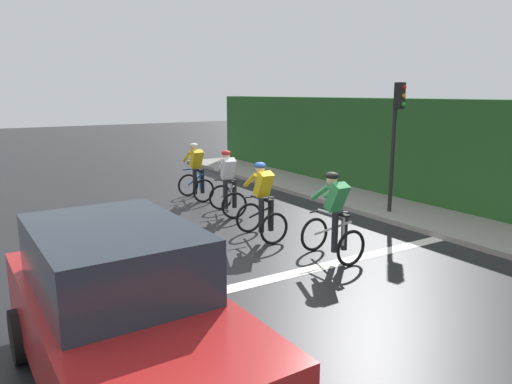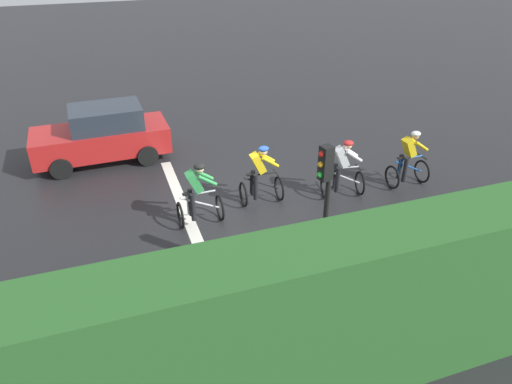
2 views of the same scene
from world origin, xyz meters
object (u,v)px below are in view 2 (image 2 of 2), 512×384
at_px(cyclist_lead, 409,160).
at_px(cyclist_second, 343,170).
at_px(cyclist_fourth, 198,196).
at_px(car_red, 103,135).
at_px(cyclist_mid, 260,177).
at_px(traffic_light_near_crossing, 324,202).

xyz_separation_m(cyclist_lead, cyclist_second, (-0.06, -2.06, 0.00)).
xyz_separation_m(cyclist_fourth, car_red, (-4.57, -1.98, 0.08)).
xyz_separation_m(cyclist_second, cyclist_mid, (-0.38, -2.24, 0.00)).
bearing_deg(cyclist_lead, car_red, -119.44).
height_order(cyclist_lead, car_red, car_red).
bearing_deg(cyclist_lead, cyclist_mid, -95.82).
height_order(cyclist_lead, cyclist_mid, same).
height_order(cyclist_second, cyclist_fourth, same).
height_order(cyclist_fourth, traffic_light_near_crossing, traffic_light_near_crossing).
distance_m(cyclist_lead, cyclist_mid, 4.32).
height_order(cyclist_second, traffic_light_near_crossing, traffic_light_near_crossing).
relative_size(cyclist_lead, traffic_light_near_crossing, 0.50).
bearing_deg(cyclist_lead, cyclist_second, -91.67).
height_order(cyclist_mid, car_red, car_red).
bearing_deg(traffic_light_near_crossing, cyclist_mid, 178.13).
bearing_deg(cyclist_fourth, traffic_light_near_crossing, 26.22).
height_order(cyclist_second, cyclist_mid, same).
bearing_deg(cyclist_fourth, cyclist_second, 91.08).
height_order(cyclist_mid, cyclist_fourth, same).
height_order(car_red, traffic_light_near_crossing, traffic_light_near_crossing).
bearing_deg(traffic_light_near_crossing, cyclist_fourth, -153.78).
xyz_separation_m(cyclist_lead, traffic_light_near_crossing, (3.40, -4.42, 1.43)).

